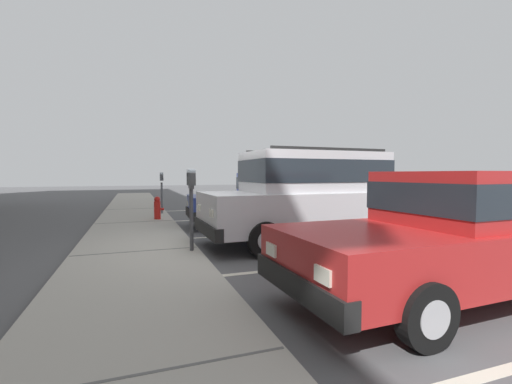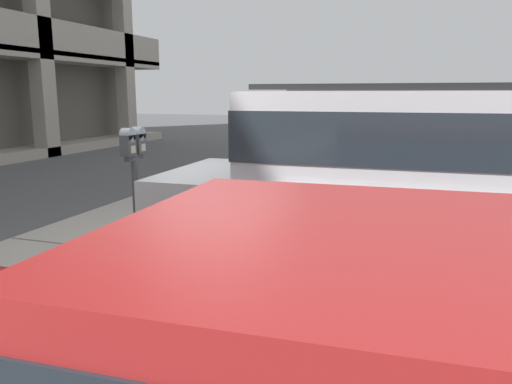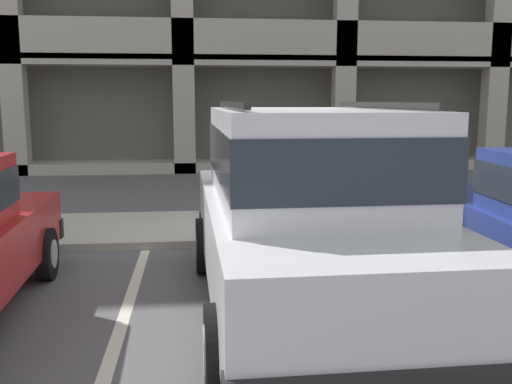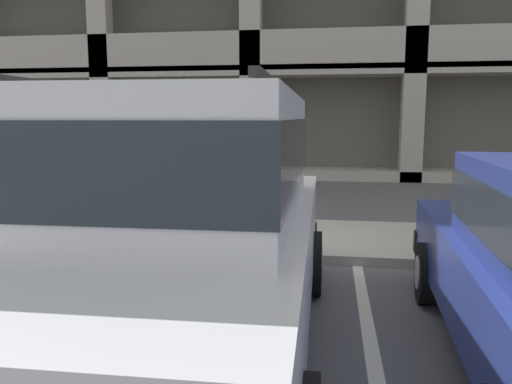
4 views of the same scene
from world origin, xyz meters
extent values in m
cube|color=#565659|center=(0.00, 0.00, -0.05)|extent=(80.00, 80.00, 0.10)
cube|color=#ADA89E|center=(0.00, 1.30, 0.06)|extent=(40.00, 2.20, 0.12)
cube|color=#606060|center=(0.00, 1.30, 0.12)|extent=(0.03, 2.16, 0.00)
cube|color=#606060|center=(4.00, 1.30, 0.12)|extent=(0.03, 2.16, 0.00)
cube|color=silver|center=(-1.56, -1.40, 0.00)|extent=(0.12, 4.80, 0.01)
cube|color=silver|center=(1.56, -1.40, 0.00)|extent=(0.12, 4.80, 0.01)
cube|color=silver|center=(0.16, -2.32, 0.73)|extent=(1.92, 4.73, 0.80)
cube|color=silver|center=(0.16, -2.37, 1.55)|extent=(1.67, 2.94, 0.84)
cube|color=#232B33|center=(0.16, -2.37, 1.57)|extent=(1.69, 2.97, 0.46)
cube|color=black|center=(0.12, -0.01, 0.45)|extent=(1.88, 0.19, 0.24)
cube|color=silver|center=(0.69, 0.05, 0.81)|extent=(0.24, 0.03, 0.14)
cube|color=silver|center=(-0.45, 0.03, 0.81)|extent=(0.24, 0.03, 0.14)
cylinder|color=black|center=(1.04, -0.85, 0.33)|extent=(0.21, 0.66, 0.66)
cylinder|color=#B2B2B7|center=(1.04, -0.85, 0.33)|extent=(0.23, 0.37, 0.36)
cylinder|color=black|center=(-0.76, -0.88, 0.33)|extent=(0.21, 0.66, 0.66)
cylinder|color=#B2B2B7|center=(-0.76, -0.88, 0.33)|extent=(0.23, 0.37, 0.36)
cylinder|color=black|center=(1.09, -3.77, 0.33)|extent=(0.21, 0.66, 0.66)
cylinder|color=#B2B2B7|center=(1.09, -3.77, 0.33)|extent=(0.23, 0.37, 0.36)
cylinder|color=black|center=(-0.71, -3.80, 0.33)|extent=(0.21, 0.66, 0.66)
cylinder|color=#B2B2B7|center=(-0.71, -3.80, 0.33)|extent=(0.23, 0.37, 0.36)
cube|color=black|center=(0.85, -2.36, 2.01)|extent=(0.09, 2.62, 0.05)
cube|color=black|center=(-0.52, -2.39, 2.01)|extent=(0.09, 2.62, 0.05)
cube|color=silver|center=(-2.91, -0.12, 0.66)|extent=(0.24, 0.04, 0.14)
cylinder|color=black|center=(-2.58, -0.96, 0.30)|extent=(0.18, 0.60, 0.60)
cylinder|color=#B2B2B7|center=(-2.58, -0.96, 0.30)|extent=(0.19, 0.34, 0.33)
cube|color=black|center=(3.03, -0.17, 0.42)|extent=(1.74, 0.25, 0.24)
cube|color=silver|center=(2.51, -0.09, 0.66)|extent=(0.24, 0.04, 0.14)
cylinder|color=black|center=(2.16, -0.92, 0.30)|extent=(0.19, 0.61, 0.60)
cylinder|color=#B2B2B7|center=(2.16, -0.92, 0.30)|extent=(0.20, 0.34, 0.33)
cylinder|color=#47474C|center=(-0.25, 0.35, 0.68)|extent=(0.07, 0.07, 1.13)
cube|color=#47474C|center=(-0.25, 0.35, 1.28)|extent=(0.28, 0.06, 0.06)
cube|color=#424447|center=(-0.35, 0.35, 1.42)|extent=(0.15, 0.11, 0.22)
cylinder|color=#8C99A3|center=(-0.35, 0.35, 1.53)|extent=(0.15, 0.11, 0.15)
cube|color=#B7B293|center=(-0.35, 0.29, 1.38)|extent=(0.08, 0.01, 0.08)
cube|color=#424447|center=(-0.15, 0.35, 1.42)|extent=(0.15, 0.11, 0.22)
cylinder|color=#8C99A3|center=(-0.15, 0.35, 1.53)|extent=(0.15, 0.11, 0.15)
cube|color=#B7B293|center=(-0.15, 0.29, 1.38)|extent=(0.08, 0.01, 0.08)
cube|color=#A8A093|center=(-1.14, 13.50, 0.15)|extent=(32.00, 10.00, 0.30)
cube|color=#A8A093|center=(-1.14, 13.50, 3.15)|extent=(32.00, 10.00, 0.30)
cube|color=#A8A093|center=(-1.14, 8.60, 3.70)|extent=(32.00, 0.20, 1.10)
camera|label=1|loc=(-6.43, 1.33, 1.51)|focal=24.00mm
camera|label=2|loc=(-4.86, -2.60, 1.95)|focal=35.00mm
camera|label=3|loc=(-0.86, -7.54, 2.05)|focal=40.00mm
camera|label=4|loc=(1.21, -5.84, 1.81)|focal=35.00mm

